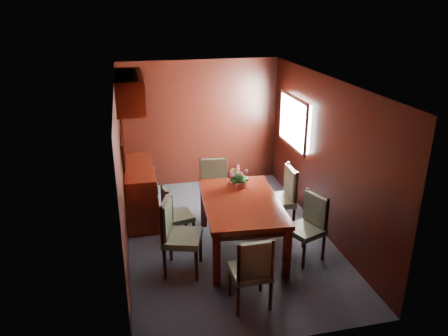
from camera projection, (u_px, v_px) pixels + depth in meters
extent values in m
plane|color=#333846|center=(228.00, 237.00, 6.73)|extent=(4.50, 4.50, 0.00)
cube|color=black|center=(122.00, 173.00, 5.98)|extent=(0.02, 4.50, 2.40)
cube|color=black|center=(324.00, 157.00, 6.61)|extent=(0.02, 4.50, 2.40)
cube|color=black|center=(201.00, 123.00, 8.33)|extent=(3.00, 0.02, 2.40)
cube|color=black|center=(281.00, 245.00, 4.25)|extent=(3.00, 0.02, 2.40)
cube|color=black|center=(228.00, 81.00, 5.85)|extent=(3.00, 4.50, 0.02)
cube|color=white|center=(297.00, 122.00, 7.51)|extent=(0.14, 1.10, 0.80)
cube|color=#B2B2B7|center=(293.00, 122.00, 7.49)|extent=(0.04, 1.20, 0.90)
cube|color=black|center=(122.00, 145.00, 6.86)|extent=(0.03, 1.36, 0.41)
cube|color=silver|center=(124.00, 145.00, 6.87)|extent=(0.01, 1.30, 0.35)
cube|color=#390E07|center=(129.00, 91.00, 6.59)|extent=(0.40, 1.40, 0.50)
cube|color=#390E07|center=(140.00, 192.00, 7.21)|extent=(0.48, 1.40, 0.90)
cube|color=#390E07|center=(216.00, 259.00, 5.51)|extent=(0.10, 0.10, 0.73)
cube|color=#390E07|center=(287.00, 253.00, 5.63)|extent=(0.10, 0.10, 0.73)
cube|color=#390E07|center=(203.00, 205.00, 6.93)|extent=(0.10, 0.10, 0.73)
cube|color=#390E07|center=(260.00, 202.00, 7.06)|extent=(0.10, 0.10, 0.73)
cube|color=black|center=(241.00, 208.00, 6.17)|extent=(1.04, 1.63, 0.11)
cube|color=#390E07|center=(241.00, 202.00, 6.14)|extent=(1.18, 1.76, 0.06)
cylinder|color=black|center=(171.00, 247.00, 6.06)|extent=(0.05, 0.05, 0.42)
cylinder|color=black|center=(165.00, 265.00, 5.66)|extent=(0.05, 0.05, 0.42)
cylinder|color=black|center=(200.00, 248.00, 6.04)|extent=(0.05, 0.05, 0.42)
cylinder|color=black|center=(196.00, 266.00, 5.63)|extent=(0.05, 0.05, 0.42)
cube|color=#53644C|center=(182.00, 238.00, 5.75)|extent=(0.60, 0.62, 0.09)
cylinder|color=black|center=(168.00, 211.00, 5.86)|extent=(0.05, 0.05, 0.57)
cylinder|color=black|center=(162.00, 227.00, 5.46)|extent=(0.05, 0.05, 0.57)
cube|color=#53644C|center=(167.00, 217.00, 5.65)|extent=(0.19, 0.46, 0.48)
cylinder|color=black|center=(165.00, 227.00, 6.67)|extent=(0.04, 0.04, 0.35)
cylinder|color=black|center=(172.00, 238.00, 6.37)|extent=(0.04, 0.04, 0.35)
cylinder|color=black|center=(186.00, 222.00, 6.80)|extent=(0.04, 0.04, 0.35)
cylinder|color=black|center=(194.00, 233.00, 6.50)|extent=(0.04, 0.04, 0.35)
cube|color=#53644C|center=(178.00, 216.00, 6.50)|extent=(0.47, 0.48, 0.07)
cylinder|color=black|center=(162.00, 199.00, 6.50)|extent=(0.04, 0.04, 0.47)
cylinder|color=black|center=(170.00, 209.00, 6.20)|extent=(0.04, 0.04, 0.47)
cube|color=#53644C|center=(167.00, 203.00, 6.35)|extent=(0.13, 0.38, 0.40)
cylinder|color=black|center=(323.00, 248.00, 6.08)|extent=(0.04, 0.04, 0.38)
cylinder|color=black|center=(304.00, 236.00, 6.38)|extent=(0.04, 0.04, 0.38)
cylinder|color=black|center=(304.00, 256.00, 5.88)|extent=(0.04, 0.04, 0.38)
cylinder|color=black|center=(284.00, 244.00, 6.19)|extent=(0.04, 0.04, 0.38)
cube|color=#53644C|center=(305.00, 230.00, 6.04)|extent=(0.56, 0.58, 0.08)
cylinder|color=black|center=(327.00, 216.00, 5.90)|extent=(0.04, 0.04, 0.51)
cylinder|color=black|center=(306.00, 205.00, 6.20)|extent=(0.04, 0.04, 0.51)
cube|color=#53644C|center=(316.00, 209.00, 6.03)|extent=(0.20, 0.41, 0.43)
cylinder|color=black|center=(293.00, 221.00, 6.77)|extent=(0.05, 0.05, 0.41)
cylinder|color=black|center=(285.00, 209.00, 7.16)|extent=(0.05, 0.05, 0.41)
cylinder|color=black|center=(268.00, 223.00, 6.70)|extent=(0.05, 0.05, 0.41)
cylinder|color=black|center=(261.00, 211.00, 7.09)|extent=(0.05, 0.05, 0.41)
cube|color=#53644C|center=(278.00, 201.00, 6.83)|extent=(0.49, 0.51, 0.09)
cylinder|color=black|center=(296.00, 189.00, 6.57)|extent=(0.05, 0.05, 0.55)
cylinder|color=black|center=(287.00, 178.00, 6.96)|extent=(0.05, 0.05, 0.55)
cube|color=#53644C|center=(290.00, 182.00, 6.76)|extent=(0.08, 0.45, 0.47)
cylinder|color=black|center=(238.00, 302.00, 5.01)|extent=(0.04, 0.04, 0.38)
cylinder|color=black|center=(271.00, 297.00, 5.09)|extent=(0.04, 0.04, 0.38)
cylinder|color=black|center=(230.00, 282.00, 5.35)|extent=(0.04, 0.04, 0.38)
cylinder|color=black|center=(261.00, 278.00, 5.43)|extent=(0.04, 0.04, 0.38)
cube|color=#53644C|center=(250.00, 272.00, 5.13)|extent=(0.46, 0.44, 0.08)
cylinder|color=black|center=(239.00, 265.00, 4.81)|extent=(0.04, 0.04, 0.51)
cylinder|color=black|center=(273.00, 260.00, 4.90)|extent=(0.04, 0.04, 0.51)
cube|color=#53644C|center=(255.00, 260.00, 4.87)|extent=(0.41, 0.06, 0.43)
cylinder|color=black|center=(226.00, 202.00, 7.43)|extent=(0.05, 0.05, 0.41)
cylinder|color=black|center=(202.00, 203.00, 7.37)|extent=(0.05, 0.05, 0.41)
cylinder|color=black|center=(230.00, 212.00, 7.06)|extent=(0.05, 0.05, 0.41)
cylinder|color=black|center=(204.00, 214.00, 7.01)|extent=(0.05, 0.05, 0.41)
cube|color=#53644C|center=(215.00, 193.00, 7.12)|extent=(0.52, 0.50, 0.08)
cylinder|color=black|center=(226.00, 172.00, 7.24)|extent=(0.05, 0.05, 0.54)
cylinder|color=black|center=(201.00, 173.00, 7.19)|extent=(0.05, 0.05, 0.54)
cube|color=#53644C|center=(214.00, 172.00, 7.19)|extent=(0.44, 0.10, 0.46)
cylinder|color=#C04F3A|center=(238.00, 183.00, 6.57)|extent=(0.30, 0.30, 0.09)
sphere|color=#1B4A18|center=(238.00, 179.00, 6.55)|extent=(0.23, 0.23, 0.23)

